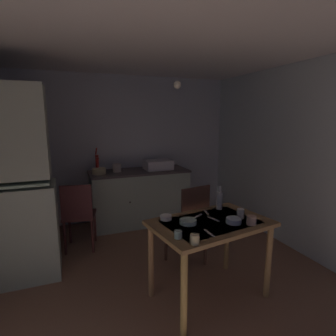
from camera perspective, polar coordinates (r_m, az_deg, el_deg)
ground_plane at (r=3.29m, az=-2.11°, el=-21.07°), size 4.73×4.73×0.00m
wall_back at (r=4.64m, az=-9.73°, el=4.00°), size 3.83×0.10×2.41m
wall_right at (r=3.90m, az=25.42°, el=1.90°), size 0.10×3.73×2.41m
ceiling_slab at (r=2.90m, az=-2.47°, el=25.32°), size 3.83×3.73×0.10m
hutch_cabinet at (r=3.24m, az=-30.02°, el=-4.42°), size 0.81×0.53×2.06m
counter_cabinet at (r=4.48m, az=-6.05°, el=-6.11°), size 1.58×0.64×0.89m
sink_basin at (r=4.45m, az=-2.13°, el=0.73°), size 0.44×0.34×0.15m
hand_pump at (r=4.27m, az=-14.83°, el=1.20°), size 0.05×0.27×0.39m
mixing_bowl_counter at (r=4.20m, az=-14.44°, el=-0.67°), size 0.21×0.21×0.09m
stoneware_crock at (r=4.31m, az=-10.78°, el=0.00°), size 0.13×0.13×0.12m
dining_table at (r=2.63m, az=8.99°, el=-13.45°), size 1.19×0.86×0.77m
chair_far_side at (r=3.18m, az=4.57°, el=-11.78°), size 0.47×0.47×0.98m
chair_by_counter at (r=3.72m, az=-18.44°, el=-9.33°), size 0.47×0.47×0.91m
serving_bowl_wide at (r=2.60m, az=-0.44°, el=-10.46°), size 0.11×0.11×0.04m
soup_bowl_small at (r=2.51m, az=4.28°, el=-11.30°), size 0.16×0.16×0.04m
sauce_dish at (r=2.59m, az=13.79°, el=-10.79°), size 0.14×0.14×0.05m
teacup_mint at (r=2.23m, az=2.17°, el=-13.94°), size 0.06×0.06×0.06m
teacup_cream at (r=2.73m, az=15.15°, el=-9.29°), size 0.07×0.07×0.09m
mug_dark at (r=2.60m, az=17.31°, el=-10.56°), size 0.09×0.09×0.08m
mug_tall at (r=2.14m, az=5.70°, el=-14.83°), size 0.07×0.07×0.08m
glass_bottle at (r=2.91m, az=10.86°, el=-6.68°), size 0.06×0.06×0.26m
table_knife at (r=2.68m, az=6.01°, el=-10.27°), size 0.18×0.11×0.00m
teaspoon_near_bowl at (r=2.35m, az=8.76°, el=-13.49°), size 0.02×0.16×0.00m
teaspoon_by_cup at (r=2.65m, az=9.57°, el=-10.60°), size 0.06×0.15×0.00m
serving_spoon at (r=2.82m, az=8.17°, el=-9.27°), size 0.04×0.12×0.00m
pendant_bulb at (r=2.95m, az=1.99°, el=17.27°), size 0.08×0.08×0.08m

